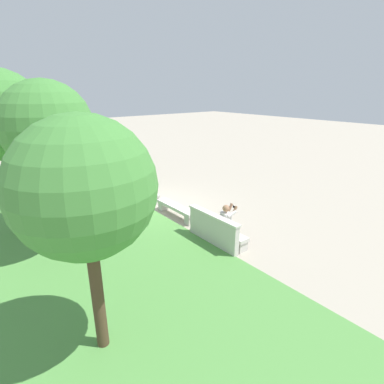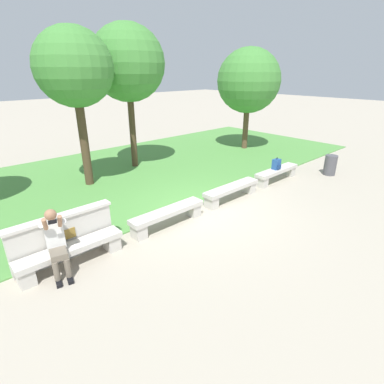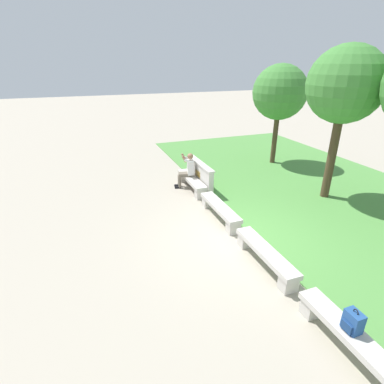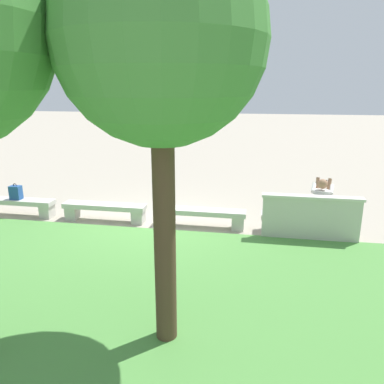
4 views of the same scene
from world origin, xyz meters
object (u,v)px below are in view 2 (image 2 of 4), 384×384
(bench_main, at_px, (72,252))
(trash_bin, at_px, (330,165))
(tree_far_back, at_px, (74,69))
(person_photographer, at_px, (56,240))
(bench_far, at_px, (277,173))
(bench_near, at_px, (168,215))
(tree_behind_wall, at_px, (249,81))
(bench_mid, at_px, (232,190))
(tree_right_background, at_px, (128,64))
(backpack, at_px, (277,164))

(bench_main, xyz_separation_m, trash_bin, (9.50, -0.97, 0.07))
(tree_far_back, bearing_deg, person_photographer, -121.14)
(bench_far, xyz_separation_m, person_photographer, (-7.68, -0.08, 0.43))
(bench_near, xyz_separation_m, person_photographer, (-2.74, -0.08, 0.43))
(bench_main, bearing_deg, tree_behind_wall, 20.02)
(bench_mid, relative_size, tree_far_back, 0.43)
(bench_near, height_order, bench_mid, same)
(bench_near, distance_m, bench_far, 4.94)
(bench_mid, xyz_separation_m, tree_behind_wall, (5.44, 3.78, 2.92))
(bench_mid, relative_size, tree_behind_wall, 0.45)
(bench_main, relative_size, trash_bin, 2.82)
(tree_right_background, bearing_deg, tree_behind_wall, -11.26)
(bench_mid, height_order, tree_behind_wall, tree_behind_wall)
(tree_far_back, relative_size, trash_bin, 6.61)
(bench_far, xyz_separation_m, tree_far_back, (-5.10, 4.19, 3.43))
(bench_main, distance_m, person_photographer, 0.51)
(tree_far_back, bearing_deg, bench_mid, -57.87)
(bench_far, bearing_deg, person_photographer, -179.44)
(backpack, bearing_deg, bench_main, -179.92)
(person_photographer, bearing_deg, bench_far, 0.56)
(backpack, height_order, tree_far_back, tree_far_back)
(bench_near, height_order, tree_behind_wall, tree_behind_wall)
(tree_behind_wall, bearing_deg, bench_near, -154.45)
(bench_near, xyz_separation_m, backpack, (4.88, 0.01, 0.32))
(bench_main, xyz_separation_m, bench_near, (2.47, 0.00, 0.00))
(bench_mid, bearing_deg, tree_far_back, 122.13)
(backpack, relative_size, trash_bin, 0.57)
(trash_bin, bearing_deg, person_photographer, 174.77)
(bench_main, xyz_separation_m, tree_far_back, (2.31, 4.19, 3.43))
(tree_behind_wall, xyz_separation_m, trash_bin, (-0.87, -4.75, -2.85))
(tree_behind_wall, xyz_separation_m, tree_right_background, (-5.75, 1.14, 0.69))
(bench_main, distance_m, tree_right_background, 7.66)
(bench_mid, xyz_separation_m, bench_far, (2.47, 0.00, 0.00))
(trash_bin, bearing_deg, tree_right_background, 129.61)
(bench_mid, xyz_separation_m, backpack, (2.41, 0.01, 0.32))
(bench_main, height_order, tree_behind_wall, tree_behind_wall)
(tree_behind_wall, relative_size, tree_far_back, 0.95)
(person_photographer, relative_size, backpack, 3.08)
(bench_mid, height_order, person_photographer, person_photographer)
(bench_mid, bearing_deg, tree_right_background, 93.61)
(bench_mid, relative_size, person_photographer, 1.61)
(bench_main, relative_size, backpack, 4.95)
(backpack, height_order, trash_bin, backpack)
(bench_main, bearing_deg, bench_near, 0.00)
(bench_near, distance_m, person_photographer, 2.77)
(bench_mid, xyz_separation_m, tree_far_back, (-2.63, 4.19, 3.43))
(bench_far, distance_m, tree_behind_wall, 5.62)
(bench_mid, distance_m, tree_behind_wall, 7.24)
(bench_near, bearing_deg, bench_main, 180.00)
(bench_near, height_order, tree_right_background, tree_right_background)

